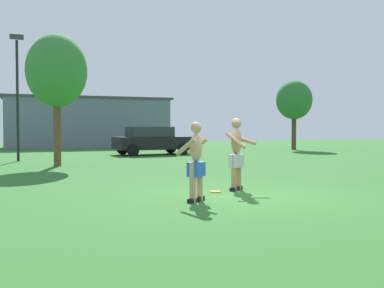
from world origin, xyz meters
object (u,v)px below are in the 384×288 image
at_px(frisbee, 215,192).
at_px(car_black_near_post, 152,140).
at_px(player_in_blue, 196,160).
at_px(tree_right_field, 57,72).
at_px(lamp_post, 17,84).
at_px(player_with_cap, 237,150).
at_px(tree_left_field, 294,100).

bearing_deg(frisbee, car_black_near_post, 80.28).
distance_m(player_in_blue, car_black_near_post, 16.42).
distance_m(player_in_blue, tree_right_field, 10.64).
xyz_separation_m(lamp_post, tree_right_field, (1.50, -3.35, 0.23)).
distance_m(car_black_near_post, tree_right_field, 8.69).
xyz_separation_m(player_with_cap, car_black_near_post, (1.94, 14.80, -0.15)).
relative_size(player_with_cap, tree_right_field, 0.34).
bearing_deg(tree_right_field, player_in_blue, -78.33).
xyz_separation_m(car_black_near_post, lamp_post, (-7.04, -2.68, 2.69)).
xyz_separation_m(player_with_cap, lamp_post, (-5.10, 12.13, 2.54)).
xyz_separation_m(player_with_cap, frisbee, (-0.62, -0.15, -0.96)).
height_order(player_in_blue, car_black_near_post, player_in_blue).
relative_size(frisbee, tree_left_field, 0.06).
bearing_deg(car_black_near_post, lamp_post, -159.19).
distance_m(frisbee, tree_right_field, 10.13).
distance_m(tree_left_field, tree_right_field, 18.26).
bearing_deg(tree_left_field, lamp_post, -164.77).
height_order(player_with_cap, frisbee, player_with_cap).
bearing_deg(player_in_blue, tree_right_field, 101.67).
bearing_deg(player_with_cap, lamp_post, 112.82).
bearing_deg(player_in_blue, lamp_post, 104.96).
relative_size(player_in_blue, tree_left_field, 0.34).
height_order(car_black_near_post, lamp_post, lamp_post).
bearing_deg(tree_right_field, player_with_cap, -67.69).
bearing_deg(player_with_cap, frisbee, -166.63).
distance_m(lamp_post, tree_left_field, 18.46).
bearing_deg(lamp_post, frisbee, -69.94).
xyz_separation_m(frisbee, tree_left_field, (13.33, 17.12, 3.41)).
bearing_deg(tree_right_field, tree_left_field, 26.67).
xyz_separation_m(player_in_blue, lamp_post, (-3.57, 13.37, 2.66)).
bearing_deg(tree_right_field, car_black_near_post, 47.38).
relative_size(player_in_blue, lamp_post, 0.28).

